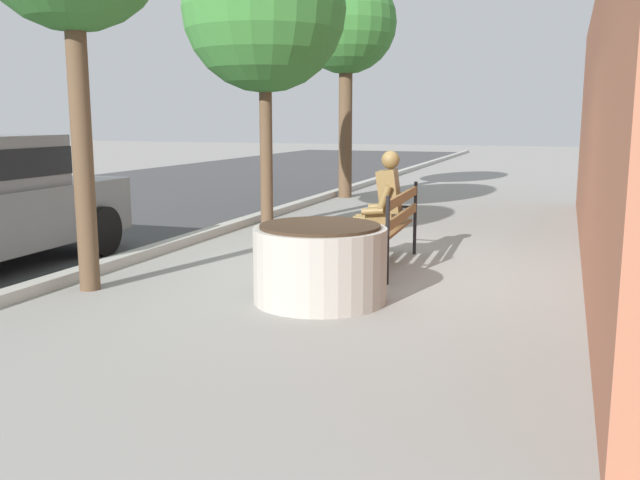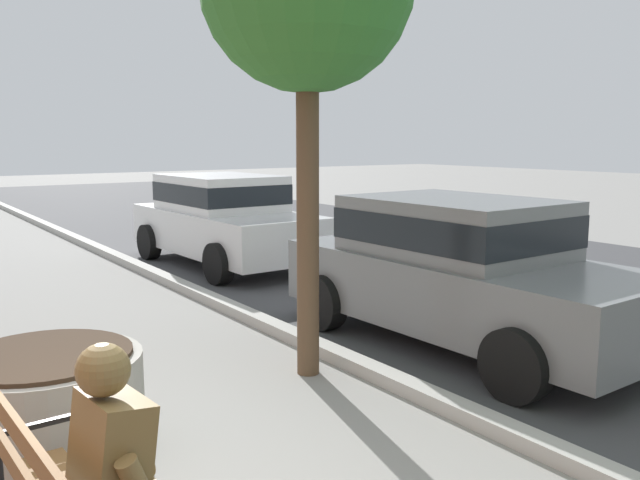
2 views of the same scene
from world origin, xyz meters
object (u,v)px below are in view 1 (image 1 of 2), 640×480
(street_tree_down_street, at_px, (264,10))
(street_tree_far_corner, at_px, (346,25))
(bronze_statue_seated, at_px, (377,208))
(park_bench, at_px, (389,222))
(concrete_planter, at_px, (320,263))

(street_tree_down_street, bearing_deg, street_tree_far_corner, 1.02)
(bronze_statue_seated, height_order, street_tree_far_corner, street_tree_far_corner)
(bronze_statue_seated, distance_m, street_tree_far_corner, 7.82)
(park_bench, distance_m, street_tree_down_street, 4.62)
(park_bench, xyz_separation_m, street_tree_far_corner, (6.97, 2.74, 3.22))
(concrete_planter, height_order, street_tree_far_corner, street_tree_far_corner)
(bronze_statue_seated, bearing_deg, park_bench, -139.60)
(street_tree_down_street, xyz_separation_m, street_tree_far_corner, (4.53, 0.08, 0.33))
(park_bench, distance_m, bronze_statue_seated, 0.35)
(bronze_statue_seated, bearing_deg, concrete_planter, 178.99)
(park_bench, relative_size, concrete_planter, 1.41)
(park_bench, distance_m, street_tree_far_corner, 8.15)
(street_tree_down_street, distance_m, street_tree_far_corner, 4.54)
(park_bench, xyz_separation_m, street_tree_down_street, (2.44, 2.66, 2.88))
(bronze_statue_seated, xyz_separation_m, street_tree_far_corner, (6.72, 2.53, 3.09))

